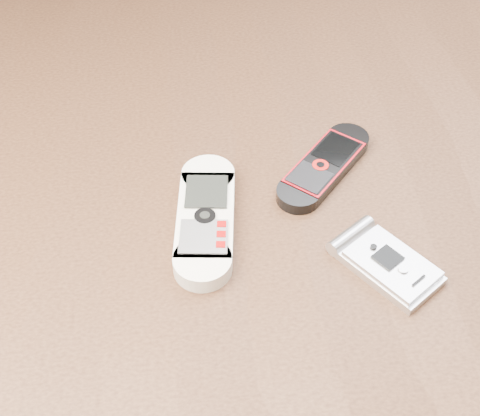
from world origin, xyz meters
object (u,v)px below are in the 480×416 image
Objects in this scene: nokia_black_red at (324,166)px; nokia_white at (206,218)px; motorola_razr at (389,264)px; table at (235,290)px.

nokia_white is at bearing -112.70° from nokia_black_red.
nokia_white reaches higher than motorola_razr.
table is 8.25× the size of nokia_white.
nokia_black_red and motorola_razr have the same top height.
nokia_white is 0.16m from motorola_razr.
motorola_razr reaches higher than table.
nokia_black_red is (0.09, 0.05, 0.11)m from table.
nokia_white reaches higher than nokia_black_red.
motorola_razr is at bearing -35.10° from nokia_black_red.
table is at bearing -109.78° from nokia_black_red.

